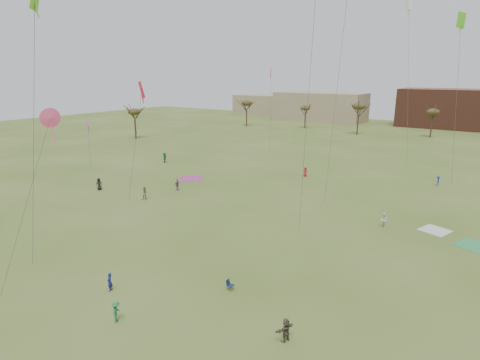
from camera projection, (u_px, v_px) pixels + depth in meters
The scene contains 20 objects.
ground at pixel (163, 270), 34.62m from camera, with size 260.00×260.00×0.00m, color #435A1C.
flyer_near_center at pixel (116, 312), 27.23m from camera, with size 0.98×0.56×1.52m, color #267442.
flyer_near_right at pixel (110, 282), 31.11m from camera, with size 0.56×0.37×1.54m, color navy.
spectator_fore_b at pixel (145, 193), 53.66m from camera, with size 0.88×0.69×1.82m, color #979060.
spectator_fore_c at pixel (286, 330), 25.21m from camera, with size 1.49×0.47×1.60m, color brown.
flyer_mid_a at pixel (99, 184), 58.17m from camera, with size 0.88×0.57×1.80m, color black.
spectator_mid_d at pixel (177, 185), 58.03m from camera, with size 0.97×0.40×1.65m, color #893988.
spectator_mid_e at pixel (384, 220), 44.03m from camera, with size 0.81×0.63×1.68m, color white.
flyer_far_a at pixel (165, 158), 76.32m from camera, with size 1.77×0.56×1.90m, color #256F3E.
flyer_far_b at pixel (305, 172), 65.88m from camera, with size 0.78×0.51×1.60m, color #B11E2C.
flyer_far_c at pixel (438, 181), 60.61m from camera, with size 0.96×0.55×1.48m, color navy.
blanket_cream at pixel (435, 230), 43.31m from camera, with size 2.75×2.75×0.03m, color silver.
blanket_plum at pixel (191, 179), 64.68m from camera, with size 3.54×3.54×0.03m, color #B2378F.
blanket_olive at pixel (476, 246), 39.32m from camera, with size 3.21×3.21×0.03m, color #389A53.
camp_chair_center at pixel (230, 287), 31.31m from camera, with size 0.59×0.55×0.87m.
kites_aloft at pixel (354, 16), 51.51m from camera, with size 67.37×65.81×27.88m.
tree_line at pixel (384, 114), 97.38m from camera, with size 117.44×49.32×8.91m.
building_tan at pixel (320, 107), 144.04m from camera, with size 32.00×14.00×10.00m, color #937F60.
building_brick at pixel (444, 108), 125.96m from camera, with size 26.00×16.00×12.00m, color brown.
building_tan_west at pixel (260, 105), 166.22m from camera, with size 20.00×12.00×8.00m, color #937F60.
Camera 1 is at (23.30, -22.07, 16.64)m, focal length 29.55 mm.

